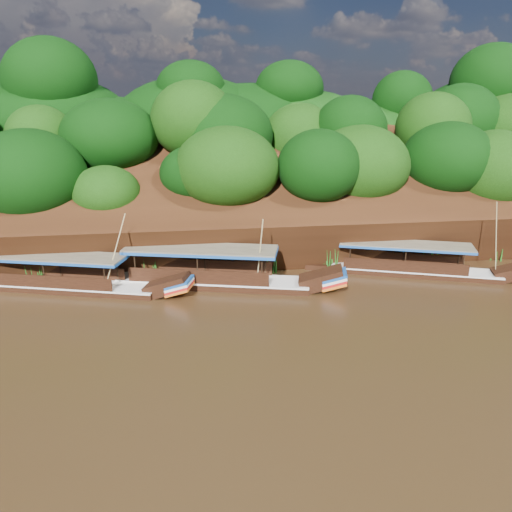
{
  "coord_description": "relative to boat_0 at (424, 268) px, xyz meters",
  "views": [
    {
      "loc": [
        -3.83,
        -24.12,
        11.89
      ],
      "look_at": [
        0.74,
        7.0,
        2.09
      ],
      "focal_mm": 35.0,
      "sensor_mm": 36.0,
      "label": 1
    }
  ],
  "objects": [
    {
      "name": "ground",
      "position": [
        -12.94,
        -7.41,
        -0.51
      ],
      "size": [
        160.0,
        160.0,
        0.0
      ],
      "primitive_type": "plane",
      "color": "black",
      "rests_on": "ground"
    },
    {
      "name": "boat_0",
      "position": [
        0.0,
        0.0,
        0.0
      ],
      "size": [
        13.6,
        6.57,
        6.09
      ],
      "rotation": [
        0.0,
        0.0,
        -0.36
      ],
      "color": "black",
      "rests_on": "ground"
    },
    {
      "name": "riverbank",
      "position": [
        -12.95,
        15.32,
        1.38
      ],
      "size": [
        120.0,
        30.06,
        19.4
      ],
      "color": "black",
      "rests_on": "ground"
    },
    {
      "name": "reeds",
      "position": [
        -16.04,
        1.99,
        0.38
      ],
      "size": [
        48.75,
        2.35,
        2.23
      ],
      "color": "#206719",
      "rests_on": "ground"
    },
    {
      "name": "boat_1",
      "position": [
        -14.28,
        -0.19,
        0.09
      ],
      "size": [
        15.24,
        6.04,
        5.39
      ],
      "rotation": [
        0.0,
        0.0,
        -0.27
      ],
      "color": "black",
      "rests_on": "ground"
    },
    {
      "name": "boat_2",
      "position": [
        -24.02,
        0.48,
        0.02
      ],
      "size": [
        14.75,
        6.19,
        5.62
      ],
      "rotation": [
        0.0,
        0.0,
        -0.3
      ],
      "color": "black",
      "rests_on": "ground"
    }
  ]
}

